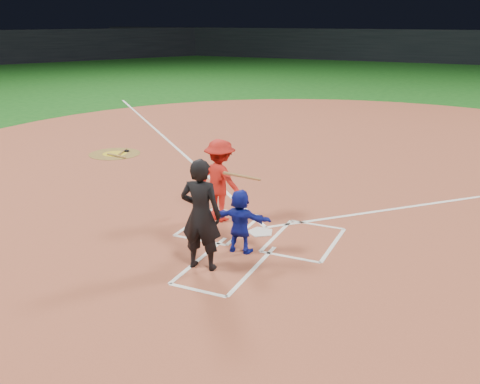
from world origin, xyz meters
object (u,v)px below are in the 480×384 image
at_px(catcher, 240,221).
at_px(batter_at_plate, 220,180).
at_px(on_deck_circle, 115,154).
at_px(umpire, 201,215).
at_px(home_plate, 260,232).

xyz_separation_m(catcher, batter_at_plate, (-1.12, 1.40, 0.29)).
relative_size(on_deck_circle, umpire, 0.82).
distance_m(home_plate, on_deck_circle, 8.30).
height_order(catcher, batter_at_plate, batter_at_plate).
bearing_deg(batter_at_plate, catcher, -51.18).
distance_m(home_plate, umpire, 2.27).
bearing_deg(home_plate, batter_at_plate, -16.84).
height_order(home_plate, catcher, catcher).
distance_m(catcher, batter_at_plate, 1.81).
bearing_deg(umpire, batter_at_plate, -78.07).
bearing_deg(home_plate, on_deck_circle, -31.46).
xyz_separation_m(on_deck_circle, umpire, (6.73, -6.32, 1.03)).
bearing_deg(on_deck_circle, catcher, -37.26).
relative_size(umpire, batter_at_plate, 1.11).
distance_m(umpire, batter_at_plate, 2.46).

